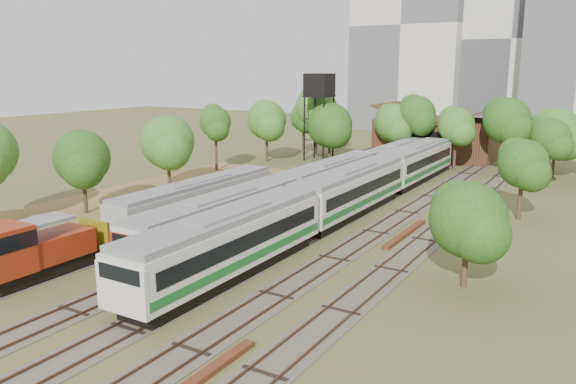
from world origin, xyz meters
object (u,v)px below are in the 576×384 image
Objects in this scene: railcar_red_set at (284,197)px; water_tower at (319,87)px; shunter_locomotive at (29,251)px; railcar_green_set at (350,191)px.

water_tower is at bearing 112.87° from railcar_red_set.
railcar_red_set is 4.27× the size of shunter_locomotive.
railcar_green_set is 31.37m from water_tower.
water_tower reaches higher than railcar_red_set.
railcar_green_set reaches higher than railcar_red_set.
railcar_red_set is 2.91× the size of water_tower.
railcar_green_set reaches higher than shunter_locomotive.
shunter_locomotive is at bearing -82.39° from water_tower.
railcar_green_set is at bearing 67.33° from shunter_locomotive.
railcar_red_set is at bearing -67.13° from water_tower.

